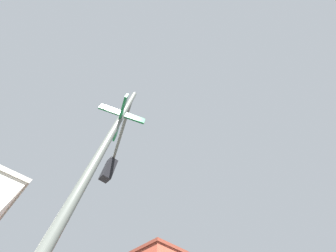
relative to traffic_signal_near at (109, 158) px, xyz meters
The scene contains 1 object.
traffic_signal_near is the anchor object (origin of this frame).
Camera 1 is at (-7.02, -9.07, 1.07)m, focal length 16.31 mm.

